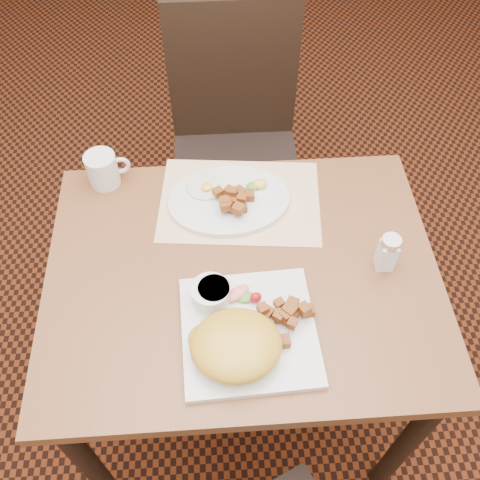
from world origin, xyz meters
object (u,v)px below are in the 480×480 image
table (242,296)px  coffee_mug (103,169)px  salt_shaker (387,252)px  plate_oval (229,200)px  plate_square (249,331)px  chair_far (235,138)px

table → coffee_mug: size_ratio=8.13×
table → coffee_mug: (-0.33, 0.30, 0.15)m
salt_shaker → coffee_mug: (-0.66, 0.31, -0.01)m
plate_oval → salt_shaker: (0.34, -0.21, 0.04)m
coffee_mug → plate_square: bearing=-53.9°
plate_oval → chair_far: bearing=84.8°
chair_far → salt_shaker: size_ratio=9.70×
chair_far → coffee_mug: size_ratio=8.76×
plate_square → plate_oval: bearing=93.5°
table → chair_far: 0.69m
chair_far → plate_oval: (-0.04, -0.47, 0.22)m
plate_square → plate_oval: (-0.02, 0.36, 0.00)m
chair_far → plate_square: size_ratio=3.46×
plate_square → coffee_mug: 0.57m
table → chair_far: chair_far is taller
plate_oval → salt_shaker: size_ratio=3.05×
salt_shaker → chair_far: bearing=113.7°
table → plate_oval: (-0.02, 0.21, 0.12)m
chair_far → plate_square: (-0.02, -0.84, 0.22)m
table → plate_square: bearing=-89.1°
chair_far → coffee_mug: 0.58m
table → plate_oval: 0.24m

